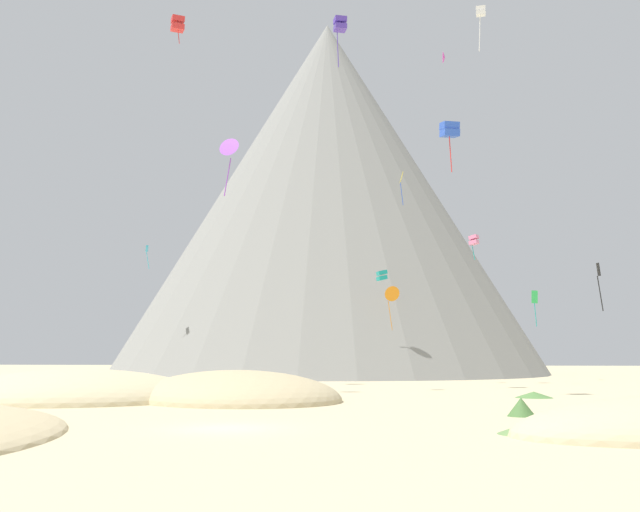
{
  "coord_description": "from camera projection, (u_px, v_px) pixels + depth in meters",
  "views": [
    {
      "loc": [
        7.68,
        -28.76,
        3.05
      ],
      "look_at": [
        -1.63,
        45.06,
        14.12
      ],
      "focal_mm": 37.86,
      "sensor_mm": 36.0,
      "label": 1
    }
  ],
  "objects": [
    {
      "name": "kite_indigo_high",
      "position": [
        340.0,
        25.0,
        65.89
      ],
      "size": [
        1.46,
        1.47,
        5.05
      ],
      "rotation": [
        0.0,
        0.0,
        3.46
      ],
      "color": "#5138B2"
    },
    {
      "name": "kite_green_low",
      "position": [
        535.0,
        301.0,
        75.38
      ],
      "size": [
        0.75,
        0.31,
        4.03
      ],
      "rotation": [
        0.0,
        0.0,
        2.38
      ],
      "color": "green"
    },
    {
      "name": "kite_pink_mid",
      "position": [
        474.0,
        240.0,
        77.48
      ],
      "size": [
        1.31,
        1.28,
        2.91
      ],
      "rotation": [
        0.0,
        0.0,
        1.09
      ],
      "color": "pink"
    },
    {
      "name": "kite_orange_low",
      "position": [
        392.0,
        294.0,
        86.89
      ],
      "size": [
        2.23,
        1.65,
        5.74
      ],
      "rotation": [
        0.0,
        0.0,
        3.53
      ],
      "color": "orange"
    },
    {
      "name": "kite_magenta_high",
      "position": [
        444.0,
        57.0,
        87.68
      ],
      "size": [
        0.31,
        1.5,
        1.5
      ],
      "rotation": [
        0.0,
        0.0,
        1.59
      ],
      "color": "#D1339E"
    },
    {
      "name": "kite_black_low",
      "position": [
        599.0,
        278.0,
        54.53
      ],
      "size": [
        0.34,
        0.6,
        3.93
      ],
      "rotation": [
        0.0,
        0.0,
        0.87
      ],
      "color": "black"
    },
    {
      "name": "kite_violet_mid",
      "position": [
        229.0,
        149.0,
        58.0
      ],
      "size": [
        1.86,
        0.98,
        5.19
      ],
      "rotation": [
        0.0,
        0.0,
        3.0
      ],
      "color": "purple"
    },
    {
      "name": "kite_red_high",
      "position": [
        178.0,
        24.0,
        73.99
      ],
      "size": [
        1.83,
        1.86,
        3.12
      ],
      "rotation": [
        0.0,
        0.0,
        3.64
      ],
      "color": "red"
    },
    {
      "name": "kite_blue_mid",
      "position": [
        450.0,
        130.0,
        54.55
      ],
      "size": [
        1.63,
        1.69,
        4.26
      ],
      "rotation": [
        0.0,
        0.0,
        0.3
      ],
      "color": "blue"
    },
    {
      "name": "bush_far_left",
      "position": [
        534.0,
        395.0,
        49.88
      ],
      "size": [
        3.92,
        3.92,
        0.46
      ],
      "primitive_type": "cone",
      "rotation": [
        0.0,
        0.0,
        2.28
      ],
      "color": "#568442",
      "rests_on": "ground_plane"
    },
    {
      "name": "dune_midground",
      "position": [
        236.0,
        400.0,
        47.3
      ],
      "size": [
        21.66,
        22.4,
        4.17
      ],
      "primitive_type": "ellipsoid",
      "rotation": [
        0.0,
        0.0,
        2.21
      ],
      "color": "#C6B284",
      "rests_on": "ground_plane"
    },
    {
      "name": "kite_teal_low",
      "position": [
        382.0,
        275.0,
        61.69
      ],
      "size": [
        1.11,
        1.08,
        1.02
      ],
      "rotation": [
        0.0,
        0.0,
        1.94
      ],
      "color": "teal"
    },
    {
      "name": "rock_massif",
      "position": [
        328.0,
        203.0,
        124.42
      ],
      "size": [
        98.92,
        98.92,
        65.84
      ],
      "color": "gray",
      "rests_on": "ground_plane"
    },
    {
      "name": "kite_white_high",
      "position": [
        481.0,
        12.0,
        66.08
      ],
      "size": [
        0.98,
        1.03,
        4.56
      ],
      "rotation": [
        0.0,
        0.0,
        6.18
      ],
      "color": "white"
    },
    {
      "name": "bush_scatter_east",
      "position": [
        521.0,
        407.0,
        34.5
      ],
      "size": [
        1.61,
        1.61,
        0.95
      ],
      "primitive_type": "cone",
      "rotation": [
        0.0,
        0.0,
        4.59
      ],
      "color": "#477238",
      "rests_on": "ground_plane"
    },
    {
      "name": "bush_far_right",
      "position": [
        531.0,
        428.0,
        26.58
      ],
      "size": [
        3.74,
        3.74,
        0.49
      ],
      "primitive_type": "cone",
      "rotation": [
        0.0,
        0.0,
        5.53
      ],
      "color": "#668C4C",
      "rests_on": "ground_plane"
    },
    {
      "name": "kite_yellow_mid",
      "position": [
        402.0,
        181.0,
        78.39
      ],
      "size": [
        0.47,
        0.85,
        3.9
      ],
      "rotation": [
        0.0,
        0.0,
        0.87
      ],
      "color": "yellow"
    },
    {
      "name": "dune_foreground_right",
      "position": [
        77.0,
        400.0,
        47.49
      ],
      "size": [
        21.72,
        20.58,
        4.31
      ],
      "primitive_type": "ellipsoid",
      "rotation": [
        0.0,
        0.0,
        1.86
      ],
      "color": "beige",
      "rests_on": "ground_plane"
    },
    {
      "name": "ground_plane",
      "position": [
        226.0,
        428.0,
        28.72
      ],
      "size": [
        400.0,
        400.0,
        0.0
      ],
      "primitive_type": "plane",
      "color": "beige"
    },
    {
      "name": "bush_low_patch",
      "position": [
        284.0,
        396.0,
        46.1
      ],
      "size": [
        1.57,
        1.57,
        0.67
      ],
      "primitive_type": "cone",
      "rotation": [
        0.0,
        0.0,
        4.53
      ],
      "color": "#386633",
      "rests_on": "ground_plane"
    },
    {
      "name": "kite_cyan_mid",
      "position": [
        147.0,
        251.0,
        93.22
      ],
      "size": [
        0.51,
        1.11,
        3.39
      ],
      "rotation": [
        0.0,
        0.0,
        4.01
      ],
      "color": "#33BCDB"
    }
  ]
}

